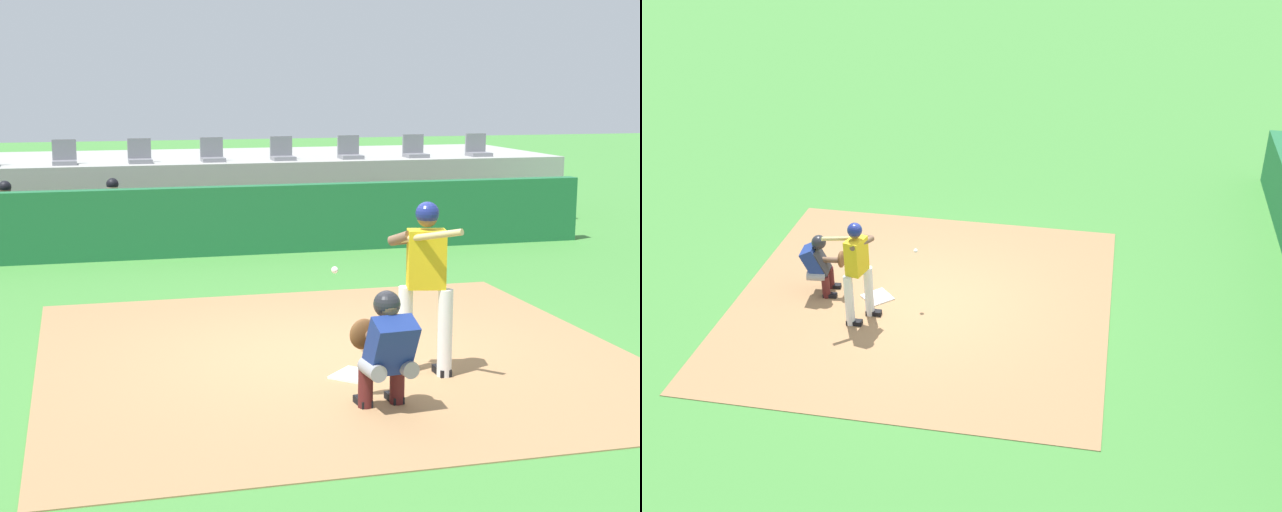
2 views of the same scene
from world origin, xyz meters
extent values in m
plane|color=#428438|center=(0.00, 0.00, 0.00)|extent=(80.00, 80.00, 0.00)
cube|color=#9E754C|center=(0.00, 0.00, 0.01)|extent=(6.40, 6.40, 0.01)
cube|color=white|center=(0.00, -0.80, 0.02)|extent=(0.62, 0.62, 0.02)
cylinder|color=silver|center=(0.53, -0.78, 0.46)|extent=(0.15, 0.15, 0.92)
cylinder|color=silver|center=(0.87, -1.01, 0.46)|extent=(0.15, 0.15, 0.92)
cube|color=gold|center=(0.70, -0.89, 1.22)|extent=(0.42, 0.32, 0.60)
sphere|color=brown|center=(0.70, -0.89, 1.65)|extent=(0.21, 0.21, 0.21)
sphere|color=navy|center=(0.70, -0.89, 1.68)|extent=(0.24, 0.24, 0.24)
cylinder|color=brown|center=(0.44, -0.81, 1.43)|extent=(0.23, 0.26, 0.17)
cylinder|color=brown|center=(0.64, -0.80, 1.43)|extent=(0.57, 0.27, 0.18)
cylinder|color=tan|center=(0.62, -1.05, 1.48)|extent=(0.55, 0.72, 0.24)
cube|color=black|center=(0.53, -0.72, 0.04)|extent=(0.13, 0.26, 0.09)
cube|color=black|center=(0.87, -0.95, 0.04)|extent=(0.13, 0.26, 0.09)
cylinder|color=gray|center=(-0.17, -1.86, 0.42)|extent=(0.19, 0.33, 0.16)
cylinder|color=#4C1919|center=(-0.19, -1.71, 0.21)|extent=(0.14, 0.14, 0.42)
cube|color=black|center=(-0.19, -1.65, 0.04)|extent=(0.13, 0.25, 0.08)
cylinder|color=gray|center=(0.15, -1.83, 0.42)|extent=(0.19, 0.33, 0.16)
cylinder|color=#4C1919|center=(0.13, -1.68, 0.21)|extent=(0.14, 0.14, 0.42)
cube|color=black|center=(0.13, -1.62, 0.04)|extent=(0.13, 0.25, 0.08)
cube|color=navy|center=(-0.01, -1.89, 0.64)|extent=(0.44, 0.47, 0.57)
cube|color=#2D2D33|center=(-0.02, -1.77, 0.64)|extent=(0.40, 0.29, 0.45)
sphere|color=brown|center=(-0.02, -1.81, 0.98)|extent=(0.21, 0.21, 0.21)
sphere|color=#232328|center=(-0.02, -1.79, 1.00)|extent=(0.25, 0.25, 0.25)
cylinder|color=brown|center=(-0.07, -1.67, 0.64)|extent=(0.14, 0.46, 0.10)
ellipsoid|color=brown|center=(-0.13, -1.45, 0.64)|extent=(0.29, 0.15, 0.30)
sphere|color=white|center=(-0.04, -0.10, 0.99)|extent=(0.07, 0.07, 0.07)
camera|label=1|loc=(-2.70, -9.72, 2.98)|focal=53.21mm
camera|label=2|loc=(12.04, 2.98, 7.81)|focal=47.57mm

